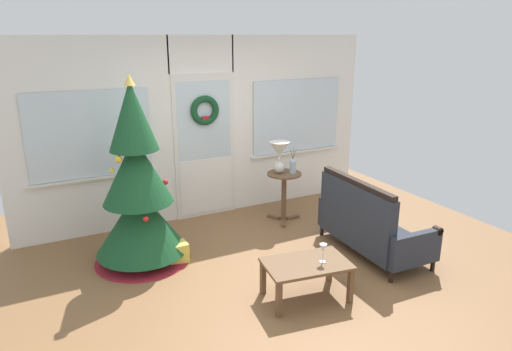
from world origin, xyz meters
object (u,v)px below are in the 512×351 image
object	(u,v)px
settee_sofa	(368,224)
wine_glass	(323,249)
table_lamp	(279,153)
flower_vase	(293,165)
coffee_table	(306,268)
christmas_tree	(138,195)
gift_box	(177,252)
side_table	(284,187)

from	to	relation	value
settee_sofa	wine_glass	xyz separation A→B (m)	(-1.05, -0.56, 0.16)
table_lamp	flower_vase	distance (m)	0.25
settee_sofa	coffee_table	world-z (taller)	settee_sofa
christmas_tree	wine_glass	world-z (taller)	christmas_tree
coffee_table	wine_glass	world-z (taller)	wine_glass
christmas_tree	wine_glass	distance (m)	2.17
settee_sofa	flower_vase	size ratio (longest dim) A/B	4.26
coffee_table	gift_box	world-z (taller)	coffee_table
settee_sofa	side_table	xyz separation A→B (m)	(-0.37, 1.34, 0.13)
settee_sofa	flower_vase	xyz separation A→B (m)	(-0.27, 1.28, 0.45)
christmas_tree	gift_box	xyz separation A→B (m)	(0.35, -0.22, -0.69)
flower_vase	wine_glass	bearing A→B (deg)	-112.85
christmas_tree	settee_sofa	size ratio (longest dim) A/B	1.45
wine_glass	gift_box	xyz separation A→B (m)	(-1.05, 1.41, -0.42)
table_lamp	gift_box	size ratio (longest dim) A/B	1.91
christmas_tree	side_table	xyz separation A→B (m)	(2.08, 0.27, -0.30)
wine_glass	gift_box	bearing A→B (deg)	126.83
christmas_tree	coffee_table	distance (m)	2.07
table_lamp	flower_vase	bearing A→B (deg)	-32.01
table_lamp	coffee_table	world-z (taller)	table_lamp
christmas_tree	gift_box	size ratio (longest dim) A/B	9.37
wine_glass	gift_box	size ratio (longest dim) A/B	0.85
settee_sofa	wine_glass	distance (m)	1.20
flower_vase	coffee_table	size ratio (longest dim) A/B	0.39
flower_vase	table_lamp	bearing A→B (deg)	147.99
settee_sofa	flower_vase	bearing A→B (deg)	101.97
flower_vase	settee_sofa	bearing A→B (deg)	-78.03
side_table	coffee_table	bearing A→B (deg)	-114.10
gift_box	wine_glass	bearing A→B (deg)	-53.17
christmas_tree	coffee_table	bearing A→B (deg)	-51.21
side_table	wine_glass	world-z (taller)	side_table
christmas_tree	side_table	distance (m)	2.12
coffee_table	wine_glass	size ratio (longest dim) A/B	4.65
coffee_table	flower_vase	bearing A→B (deg)	62.59
settee_sofa	gift_box	bearing A→B (deg)	158.09
table_lamp	side_table	bearing A→B (deg)	-33.69
table_lamp	flower_vase	size ratio (longest dim) A/B	1.26
side_table	flower_vase	distance (m)	0.34
christmas_tree	wine_glass	bearing A→B (deg)	-49.22
settee_sofa	flower_vase	world-z (taller)	flower_vase
settee_sofa	gift_box	world-z (taller)	settee_sofa
settee_sofa	gift_box	size ratio (longest dim) A/B	6.47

